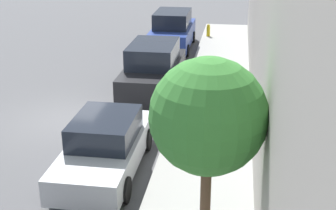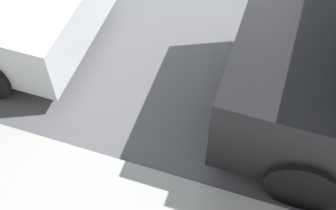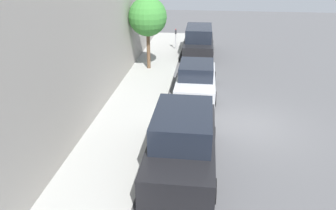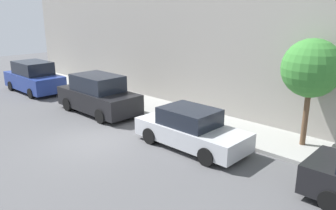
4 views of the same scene
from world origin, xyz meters
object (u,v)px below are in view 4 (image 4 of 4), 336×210
object	(u,v)px
parked_sedan_second	(191,129)
fire_hydrant	(42,76)
parked_suv_third	(98,95)
street_tree	(311,69)
parked_suv_fourth	(34,78)

from	to	relation	value
parked_sedan_second	fire_hydrant	bearing A→B (deg)	83.96
parked_sedan_second	parked_suv_third	distance (m)	6.31
street_tree	fire_hydrant	xyz separation A→B (m)	(-1.23, 18.87, -2.59)
parked_sedan_second	parked_suv_third	world-z (taller)	parked_suv_third
fire_hydrant	street_tree	bearing A→B (deg)	-86.27
fire_hydrant	parked_suv_fourth	bearing A→B (deg)	-124.34
street_tree	fire_hydrant	distance (m)	19.09
parked_sedan_second	parked_suv_fourth	distance (m)	13.18
street_tree	fire_hydrant	bearing A→B (deg)	93.73
fire_hydrant	parked_suv_third	bearing A→B (deg)	-99.06
parked_suv_third	street_tree	distance (m)	10.10
parked_suv_third	fire_hydrant	xyz separation A→B (m)	(1.50, 9.39, -0.44)
parked_sedan_second	parked_suv_third	bearing A→B (deg)	88.51
parked_suv_third	parked_suv_fourth	distance (m)	6.87
parked_suv_fourth	fire_hydrant	size ratio (longest dim) A/B	6.96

